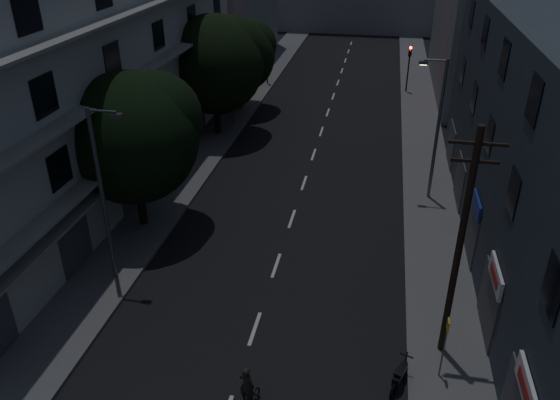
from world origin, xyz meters
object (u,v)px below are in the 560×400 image
(cyclist, at_px, (247,397))
(utility_pole, at_px, (460,244))
(bus_stop_sign, at_px, (446,338))
(motorcycle, at_px, (399,377))

(cyclist, bearing_deg, utility_pole, 51.53)
(utility_pole, height_order, cyclist, utility_pole)
(utility_pole, xyz_separation_m, cyclist, (-6.58, -4.08, -4.21))
(utility_pole, xyz_separation_m, bus_stop_sign, (-0.16, -1.40, -2.98))
(motorcycle, bearing_deg, utility_pole, 72.21)
(utility_pole, distance_m, bus_stop_sign, 3.30)
(utility_pole, xyz_separation_m, motorcycle, (-1.59, -2.06, -4.43))
(utility_pole, distance_m, cyclist, 8.81)
(bus_stop_sign, xyz_separation_m, motorcycle, (-1.43, -0.65, -1.45))
(bus_stop_sign, height_order, motorcycle, bus_stop_sign)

